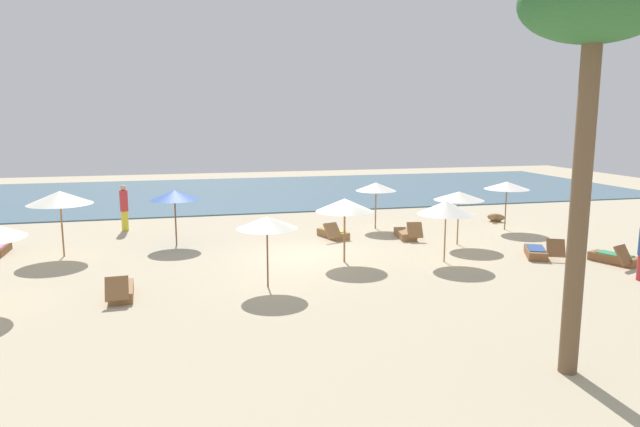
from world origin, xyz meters
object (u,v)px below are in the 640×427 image
(umbrella_2, at_px, (446,208))
(umbrella_1, at_px, (459,196))
(umbrella_0, at_px, (267,223))
(lounger_0, at_px, (537,252))
(umbrella_6, at_px, (376,187))
(lounger_4, at_px, (406,234))
(umbrella_7, at_px, (175,195))
(dog, at_px, (496,217))
(umbrella_8, at_px, (60,198))
(umbrella_4, at_px, (507,186))
(lounger_2, at_px, (615,258))
(person_1, at_px, (124,207))
(lounger_5, at_px, (121,291))
(lounger_3, at_px, (333,233))
(palm_1, at_px, (594,17))
(umbrella_3, at_px, (345,205))

(umbrella_2, bearing_deg, umbrella_1, 54.41)
(umbrella_0, bearing_deg, umbrella_1, 25.69)
(umbrella_0, xyz_separation_m, lounger_0, (9.41, 1.28, -1.66))
(umbrella_6, xyz_separation_m, lounger_4, (0.53, -2.13, -1.61))
(umbrella_7, xyz_separation_m, lounger_4, (8.74, -0.92, -1.69))
(dog, bearing_deg, umbrella_8, -172.55)
(umbrella_1, relative_size, umbrella_4, 0.98)
(lounger_2, height_order, person_1, person_1)
(umbrella_0, height_order, lounger_5, umbrella_0)
(lounger_3, height_order, lounger_5, lounger_5)
(umbrella_6, bearing_deg, palm_1, -94.42)
(umbrella_8, distance_m, person_1, 4.61)
(umbrella_4, relative_size, lounger_4, 1.17)
(palm_1, bearing_deg, lounger_3, 95.26)
(umbrella_1, xyz_separation_m, umbrella_4, (3.27, 2.14, 0.04))
(lounger_3, bearing_deg, umbrella_8, -175.76)
(umbrella_0, xyz_separation_m, lounger_3, (3.48, 5.92, -1.66))
(umbrella_1, height_order, umbrella_8, umbrella_8)
(umbrella_8, bearing_deg, umbrella_6, 10.18)
(umbrella_2, height_order, lounger_3, umbrella_2)
(umbrella_6, xyz_separation_m, umbrella_8, (-11.93, -2.14, 0.24))
(umbrella_8, height_order, lounger_4, umbrella_8)
(person_1, bearing_deg, lounger_2, -30.78)
(umbrella_3, relative_size, umbrella_6, 1.07)
(umbrella_3, height_order, lounger_2, umbrella_3)
(umbrella_0, height_order, palm_1, palm_1)
(umbrella_0, xyz_separation_m, person_1, (-4.56, 9.37, -0.86))
(umbrella_2, bearing_deg, umbrella_0, -166.76)
(umbrella_4, relative_size, dog, 2.49)
(lounger_2, bearing_deg, dog, 88.73)
(lounger_0, xyz_separation_m, lounger_2, (1.92, -1.37, 0.00))
(umbrella_2, bearing_deg, umbrella_4, 42.00)
(umbrella_6, height_order, palm_1, palm_1)
(umbrella_3, xyz_separation_m, dog, (8.63, 5.29, -1.68))
(umbrella_4, distance_m, lounger_3, 7.64)
(umbrella_1, bearing_deg, lounger_4, 132.58)
(umbrella_1, xyz_separation_m, person_1, (-12.21, 5.69, -0.84))
(umbrella_4, distance_m, umbrella_7, 13.42)
(umbrella_0, distance_m, lounger_0, 9.64)
(umbrella_3, height_order, palm_1, palm_1)
(umbrella_7, distance_m, person_1, 3.95)
(person_1, xyz_separation_m, palm_1, (9.19, -16.07, 5.40))
(umbrella_6, bearing_deg, umbrella_2, -86.93)
(umbrella_4, relative_size, palm_1, 0.28)
(umbrella_0, relative_size, lounger_5, 1.18)
(umbrella_3, distance_m, lounger_5, 7.33)
(lounger_0, height_order, person_1, person_1)
(umbrella_3, distance_m, lounger_3, 4.11)
(umbrella_7, bearing_deg, umbrella_6, 8.40)
(umbrella_8, xyz_separation_m, palm_1, (10.85, -11.90, 4.36))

